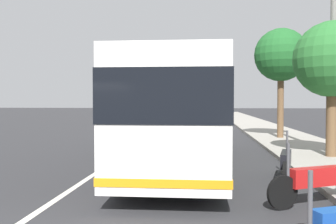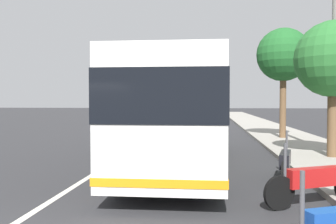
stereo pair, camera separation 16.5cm
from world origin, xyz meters
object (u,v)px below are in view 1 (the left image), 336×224
at_px(car_oncoming, 155,112).
at_px(roadside_tree_far_block, 281,56).
at_px(motorcycle_mid_row, 317,181).
at_px(car_behind_bus, 151,115).
at_px(utility_pole, 334,53).
at_px(motorcycle_nearest_curb, 286,162).
at_px(car_ahead_same_lane, 167,111).
at_px(coach_bus, 179,110).
at_px(car_side_street, 203,113).
at_px(roadside_tree_mid_block, 332,60).

bearing_deg(car_oncoming, roadside_tree_far_block, 19.12).
relative_size(motorcycle_mid_row, car_behind_bus, 0.52).
distance_m(car_behind_bus, utility_pole, 23.96).
relative_size(motorcycle_mid_row, car_oncoming, 0.50).
bearing_deg(motorcycle_nearest_curb, car_ahead_same_lane, 24.19).
relative_size(car_oncoming, car_ahead_same_lane, 1.05).
height_order(motorcycle_mid_row, car_behind_bus, car_behind_bus).
distance_m(coach_bus, roadside_tree_far_block, 9.96).
bearing_deg(motorcycle_nearest_curb, coach_bus, 70.10).
distance_m(car_side_street, utility_pole, 32.90).
bearing_deg(motorcycle_nearest_curb, roadside_tree_mid_block, -19.20).
height_order(car_side_street, utility_pole, utility_pole).
xyz_separation_m(car_ahead_same_lane, roadside_tree_far_block, (-33.64, -9.54, 3.82)).
bearing_deg(car_oncoming, car_behind_bus, 2.32).
xyz_separation_m(car_ahead_same_lane, car_side_street, (-7.11, -5.33, -0.06)).
bearing_deg(coach_bus, car_side_street, -1.92).
bearing_deg(coach_bus, car_ahead_same_lane, 5.54).
xyz_separation_m(car_behind_bus, car_side_street, (10.89, -5.18, -0.02)).
bearing_deg(utility_pole, roadside_tree_far_block, 7.24).
relative_size(car_ahead_same_lane, roadside_tree_far_block, 0.68).
bearing_deg(car_oncoming, car_side_street, 98.75).
bearing_deg(motorcycle_nearest_curb, car_behind_bus, 30.43).
height_order(car_ahead_same_lane, car_side_street, car_ahead_same_lane).
relative_size(motorcycle_mid_row, roadside_tree_far_block, 0.36).
xyz_separation_m(motorcycle_mid_row, roadside_tree_mid_block, (5.85, -2.23, 3.04)).
bearing_deg(car_side_street, coach_bus, -178.79).
height_order(car_oncoming, roadside_tree_far_block, roadside_tree_far_block).
relative_size(car_behind_bus, car_side_street, 0.91).
bearing_deg(car_ahead_same_lane, roadside_tree_far_block, 13.70).
xyz_separation_m(motorcycle_mid_row, roadside_tree_far_block, (12.60, -1.85, 4.04)).
bearing_deg(car_oncoming, utility_pole, 16.48).
relative_size(coach_bus, roadside_tree_far_block, 1.81).
relative_size(coach_bus, car_side_street, 2.40).
distance_m(car_behind_bus, car_oncoming, 9.66).
xyz_separation_m(car_oncoming, utility_pole, (-31.09, -11.04, 3.20)).
xyz_separation_m(car_oncoming, roadside_tree_far_block, (-25.26, -10.30, 3.85)).
height_order(car_oncoming, car_ahead_same_lane, car_ahead_same_lane).
height_order(coach_bus, motorcycle_nearest_curb, coach_bus).
height_order(car_ahead_same_lane, roadside_tree_mid_block, roadside_tree_mid_block).
relative_size(coach_bus, roadside_tree_mid_block, 2.21).
bearing_deg(motorcycle_mid_row, utility_pole, -136.88).
xyz_separation_m(coach_bus, car_behind_bus, (23.86, 4.47, -1.13)).
height_order(motorcycle_nearest_curb, car_oncoming, car_oncoming).
xyz_separation_m(motorcycle_mid_row, utility_pole, (6.77, -2.59, 3.40)).
bearing_deg(car_side_street, motorcycle_mid_row, -174.17).
bearing_deg(motorcycle_mid_row, car_side_street, -112.50).
bearing_deg(coach_bus, motorcycle_mid_row, -145.70).
relative_size(car_ahead_same_lane, car_side_street, 0.91).
xyz_separation_m(car_side_street, roadside_tree_mid_block, (-33.28, -4.59, 2.87)).
distance_m(motorcycle_nearest_curb, car_behind_bus, 26.95).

